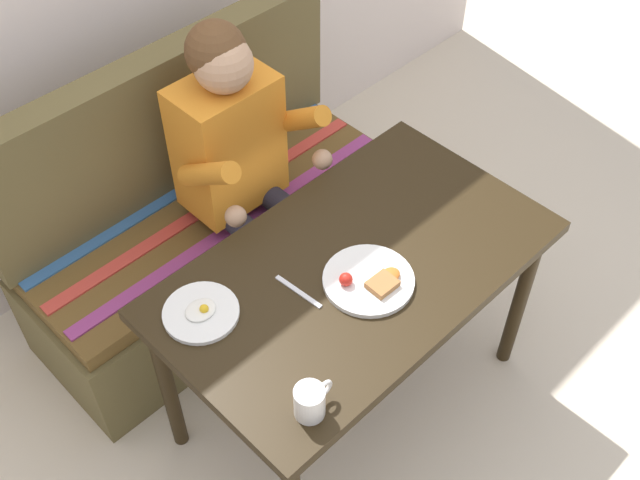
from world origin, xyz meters
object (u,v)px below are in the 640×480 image
Objects in this scene: coffee_mug at (310,401)px; couch at (207,225)px; table at (355,282)px; plate_breakfast at (370,280)px; fork at (298,292)px; person at (242,157)px; plate_eggs at (201,312)px.

couch is at bearing 66.90° from coffee_mug.
table is at bearing 30.65° from coffee_mug.
fork is at bearing 145.11° from plate_breakfast.
plate_eggs is at bearing -140.71° from person.
couch reaches higher than plate_breakfast.
person reaches higher than table.
table is at bearing -16.63° from fork.
plate_breakfast is at bearing -97.66° from person.
table is 0.52m from coffee_mug.
coffee_mug reaches higher than plate_eggs.
couch is at bearing 110.90° from person.
couch is 1.19× the size of person.
couch is 0.84m from plate_eggs.
plate_eggs is 1.27× the size of fork.
person is 5.63× the size of plate_eggs.
table is at bearing -21.71° from plate_eggs.
couch is at bearing 70.77° from fork.
person reaches higher than coffee_mug.
plate_breakfast is 2.26× the size of coffee_mug.
plate_breakfast is (-0.02, -0.08, 0.09)m from table.
table is at bearing 73.38° from plate_breakfast.
person is 0.99m from coffee_mug.
plate_eggs is (-0.44, -0.59, 0.41)m from couch.
person is at bearing -69.10° from couch.
coffee_mug is (-0.44, -1.02, 0.45)m from couch.
plate_eggs is at bearing 148.91° from plate_breakfast.
coffee_mug is at bearing -89.55° from plate_eggs.
plate_breakfast is 1.24× the size of plate_eggs.
couch is 0.45m from person.
person reaches higher than fork.
plate_breakfast is 0.49m from plate_eggs.
plate_eggs is 0.28m from fork.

